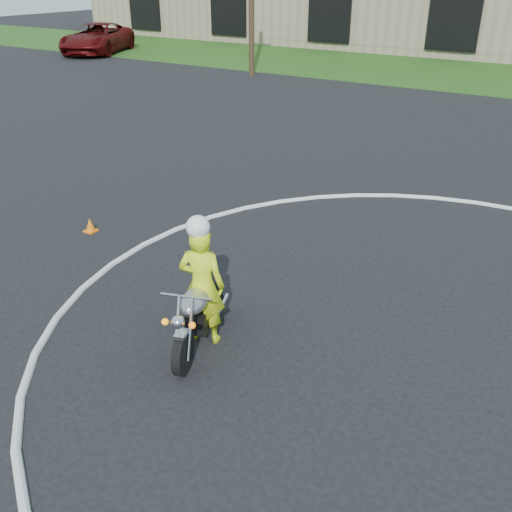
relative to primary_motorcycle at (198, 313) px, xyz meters
The scene contains 4 objects.
ground 3.21m from the primary_motorcycle, 17.87° to the right, with size 120.00×120.00×0.00m, color black.
primary_motorcycle is the anchor object (origin of this frame).
rider_primary_grp 0.47m from the primary_motorcycle, 96.72° to the left, with size 0.78×0.63×2.02m.
pickup_grp 33.22m from the primary_motorcycle, 138.72° to the left, with size 5.33×7.14×1.80m.
Camera 1 is at (1.41, -4.45, 4.99)m, focal length 40.00 mm.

